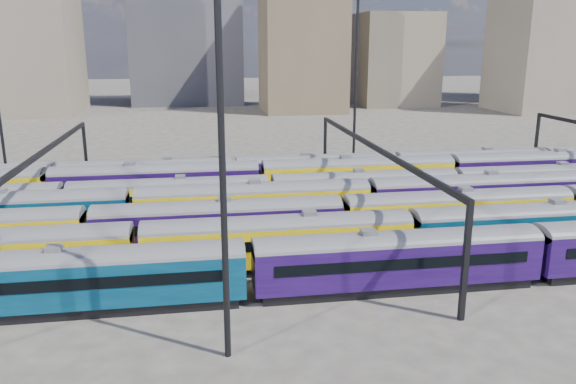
{
  "coord_description": "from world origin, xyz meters",
  "views": [
    {
      "loc": [
        -6.09,
        -50.6,
        17.11
      ],
      "look_at": [
        2.29,
        2.26,
        3.0
      ],
      "focal_mm": 35.0,
      "sensor_mm": 36.0,
      "label": 1
    }
  ],
  "objects": [
    {
      "name": "ground",
      "position": [
        0.0,
        0.0,
        0.0
      ],
      "size": [
        500.0,
        500.0,
        0.0
      ],
      "primitive_type": "plane",
      "color": "#443F3A",
      "rests_on": "ground"
    },
    {
      "name": "rake_0",
      "position": [
        18.0,
        -15.0,
        2.72
      ],
      "size": [
        126.3,
        3.08,
        5.19
      ],
      "color": "black",
      "rests_on": "ground"
    },
    {
      "name": "rake_1",
      "position": [
        -0.41,
        -10.0,
        2.75
      ],
      "size": [
        105.95,
        3.1,
        5.23
      ],
      "color": "black",
      "rests_on": "ground"
    },
    {
      "name": "rake_2",
      "position": [
        5.94,
        -5.0,
        2.76
      ],
      "size": [
        127.82,
        3.12,
        5.25
      ],
      "color": "black",
      "rests_on": "ground"
    },
    {
      "name": "rake_3",
      "position": [
        -1.32,
        0.0,
        2.88
      ],
      "size": [
        111.05,
        3.25,
        5.49
      ],
      "color": "black",
      "rests_on": "ground"
    },
    {
      "name": "rake_4",
      "position": [
        0.82,
        5.0,
        2.6
      ],
      "size": [
        120.83,
        2.95,
        4.96
      ],
      "color": "black",
      "rests_on": "ground"
    },
    {
      "name": "rake_5",
      "position": [
        0.37,
        10.0,
        2.91
      ],
      "size": [
        134.55,
        3.28,
        5.54
      ],
      "color": "black",
      "rests_on": "ground"
    },
    {
      "name": "rake_6",
      "position": [
        -12.31,
        15.0,
        2.59
      ],
      "size": [
        140.4,
        2.93,
        4.93
      ],
      "color": "black",
      "rests_on": "ground"
    },
    {
      "name": "gantry_1",
      "position": [
        -20.0,
        0.0,
        6.79
      ],
      "size": [
        0.35,
        40.35,
        8.03
      ],
      "color": "black",
      "rests_on": "ground"
    },
    {
      "name": "gantry_2",
      "position": [
        10.0,
        0.0,
        6.79
      ],
      "size": [
        0.35,
        40.35,
        8.03
      ],
      "color": "black",
      "rests_on": "ground"
    },
    {
      "name": "mast_2",
      "position": [
        -5.0,
        -22.0,
        13.97
      ],
      "size": [
        1.4,
        0.5,
        25.6
      ],
      "color": "black",
      "rests_on": "ground"
    },
    {
      "name": "mast_3",
      "position": [
        15.0,
        24.0,
        13.97
      ],
      "size": [
        1.4,
        0.5,
        25.6
      ],
      "color": "black",
      "rests_on": "ground"
    },
    {
      "name": "skyline",
      "position": [
        104.75,
        105.73,
        20.83
      ],
      "size": [
        399.22,
        60.48,
        50.03
      ],
      "color": "#665B4C",
      "rests_on": "ground"
    }
  ]
}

